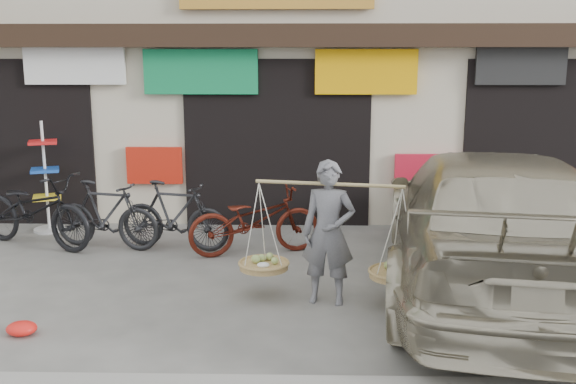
{
  "coord_description": "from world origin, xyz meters",
  "views": [
    {
      "loc": [
        0.41,
        -6.81,
        2.73
      ],
      "look_at": [
        0.23,
        0.9,
        1.1
      ],
      "focal_mm": 40.0,
      "sensor_mm": 36.0,
      "label": 1
    }
  ],
  "objects_px": {
    "bike_2": "(255,220)",
    "suv": "(491,222)",
    "display_rack": "(46,187)",
    "bike_1": "(175,215)",
    "street_vendor": "(328,238)",
    "bike_0": "(34,210)",
    "bike_3": "(106,215)"
  },
  "relations": [
    {
      "from": "bike_2",
      "to": "suv",
      "type": "height_order",
      "value": "suv"
    },
    {
      "from": "display_rack",
      "to": "bike_1",
      "type": "bearing_deg",
      "value": -22.71
    },
    {
      "from": "street_vendor",
      "to": "bike_0",
      "type": "bearing_deg",
      "value": 163.69
    },
    {
      "from": "bike_2",
      "to": "display_rack",
      "type": "xyz_separation_m",
      "value": [
        -3.38,
        1.15,
        0.22
      ]
    },
    {
      "from": "bike_0",
      "to": "suv",
      "type": "bearing_deg",
      "value": -81.02
    },
    {
      "from": "bike_3",
      "to": "bike_1",
      "type": "bearing_deg",
      "value": -75.86
    },
    {
      "from": "bike_0",
      "to": "bike_2",
      "type": "distance_m",
      "value": 3.25
    },
    {
      "from": "suv",
      "to": "display_rack",
      "type": "height_order",
      "value": "display_rack"
    },
    {
      "from": "street_vendor",
      "to": "display_rack",
      "type": "xyz_separation_m",
      "value": [
        -4.34,
        2.94,
        -0.04
      ]
    },
    {
      "from": "bike_2",
      "to": "bike_3",
      "type": "bearing_deg",
      "value": 67.75
    },
    {
      "from": "bike_3",
      "to": "suv",
      "type": "bearing_deg",
      "value": -93.24
    },
    {
      "from": "bike_0",
      "to": "suv",
      "type": "height_order",
      "value": "suv"
    },
    {
      "from": "bike_2",
      "to": "bike_3",
      "type": "relative_size",
      "value": 1.12
    },
    {
      "from": "bike_3",
      "to": "bike_0",
      "type": "bearing_deg",
      "value": 99.62
    },
    {
      "from": "bike_3",
      "to": "display_rack",
      "type": "height_order",
      "value": "display_rack"
    },
    {
      "from": "street_vendor",
      "to": "bike_3",
      "type": "height_order",
      "value": "street_vendor"
    },
    {
      "from": "street_vendor",
      "to": "suv",
      "type": "bearing_deg",
      "value": 23.05
    },
    {
      "from": "bike_0",
      "to": "bike_1",
      "type": "xyz_separation_m",
      "value": [
        2.07,
        -0.08,
        -0.05
      ]
    },
    {
      "from": "street_vendor",
      "to": "suv",
      "type": "height_order",
      "value": "suv"
    },
    {
      "from": "bike_0",
      "to": "bike_2",
      "type": "height_order",
      "value": "bike_0"
    },
    {
      "from": "bike_0",
      "to": "suv",
      "type": "distance_m",
      "value": 6.34
    },
    {
      "from": "bike_1",
      "to": "suv",
      "type": "distance_m",
      "value": 4.36
    },
    {
      "from": "bike_1",
      "to": "street_vendor",
      "type": "bearing_deg",
      "value": -119.28
    },
    {
      "from": "bike_3",
      "to": "street_vendor",
      "type": "bearing_deg",
      "value": -108.66
    },
    {
      "from": "bike_1",
      "to": "bike_3",
      "type": "relative_size",
      "value": 1.0
    },
    {
      "from": "street_vendor",
      "to": "bike_0",
      "type": "xyz_separation_m",
      "value": [
        -4.2,
        2.1,
        -0.2
      ]
    },
    {
      "from": "bike_0",
      "to": "bike_3",
      "type": "bearing_deg",
      "value": -70.32
    },
    {
      "from": "suv",
      "to": "bike_0",
      "type": "bearing_deg",
      "value": -6.28
    },
    {
      "from": "bike_1",
      "to": "bike_3",
      "type": "bearing_deg",
      "value": 104.14
    },
    {
      "from": "bike_3",
      "to": "display_rack",
      "type": "distance_m",
      "value": 1.54
    },
    {
      "from": "bike_2",
      "to": "suv",
      "type": "bearing_deg",
      "value": -131.74
    },
    {
      "from": "bike_1",
      "to": "bike_2",
      "type": "relative_size",
      "value": 0.89
    }
  ]
}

